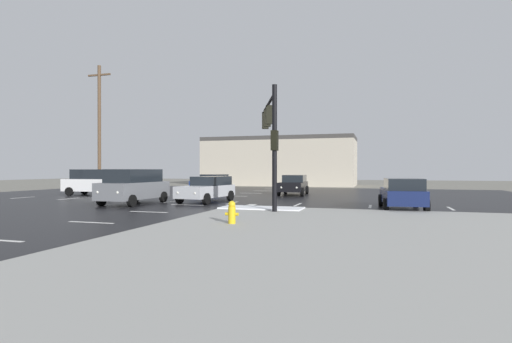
# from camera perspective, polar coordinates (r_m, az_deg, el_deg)

# --- Properties ---
(ground_plane) EXTENTS (120.00, 120.00, 0.00)m
(ground_plane) POSITION_cam_1_polar(r_m,az_deg,el_deg) (25.16, -7.67, -4.36)
(ground_plane) COLOR slate
(road_asphalt) EXTENTS (44.00, 44.00, 0.02)m
(road_asphalt) POSITION_cam_1_polar(r_m,az_deg,el_deg) (25.16, -7.67, -4.34)
(road_asphalt) COLOR black
(road_asphalt) RESTS_ON ground_plane
(sidewalk_corner) EXTENTS (18.00, 18.00, 0.14)m
(sidewalk_corner) POSITION_cam_1_polar(r_m,az_deg,el_deg) (11.09, 25.14, -9.91)
(sidewalk_corner) COLOR #9E9E99
(sidewalk_corner) RESTS_ON ground_plane
(snow_strip_curbside) EXTENTS (4.00, 1.60, 0.06)m
(snow_strip_curbside) POSITION_cam_1_polar(r_m,az_deg,el_deg) (19.66, 0.79, -5.16)
(snow_strip_curbside) COLOR white
(snow_strip_curbside) RESTS_ON sidewalk_corner
(lane_markings) EXTENTS (36.15, 36.15, 0.01)m
(lane_markings) POSITION_cam_1_polar(r_m,az_deg,el_deg) (23.41, -6.39, -4.65)
(lane_markings) COLOR silver
(lane_markings) RESTS_ON road_asphalt
(traffic_signal_mast) EXTENTS (2.09, 5.24, 5.72)m
(traffic_signal_mast) POSITION_cam_1_polar(r_m,az_deg,el_deg) (20.09, 2.07, 6.20)
(traffic_signal_mast) COLOR black
(traffic_signal_mast) RESTS_ON sidewalk_corner
(fire_hydrant) EXTENTS (0.48, 0.26, 0.79)m
(fire_hydrant) POSITION_cam_1_polar(r_m,az_deg,el_deg) (14.20, -3.43, -5.75)
(fire_hydrant) COLOR gold
(fire_hydrant) RESTS_ON sidewalk_corner
(strip_building_background) EXTENTS (19.25, 8.00, 6.21)m
(strip_building_background) POSITION_cam_1_polar(r_m,az_deg,el_deg) (52.88, 3.41, 1.42)
(strip_building_background) COLOR #BCB29E
(strip_building_background) RESTS_ON ground_plane
(suv_white) EXTENTS (4.98, 2.56, 2.03)m
(suv_white) POSITION_cam_1_polar(r_m,az_deg,el_deg) (34.16, -21.68, -1.33)
(suv_white) COLOR white
(suv_white) RESTS_ON road_asphalt
(sedan_silver) EXTENTS (2.40, 4.67, 1.58)m
(sedan_silver) POSITION_cam_1_polar(r_m,az_deg,el_deg) (25.27, -6.86, -2.40)
(sedan_silver) COLOR #B7BABF
(sedan_silver) RESTS_ON road_asphalt
(sedan_navy) EXTENTS (2.28, 4.63, 1.58)m
(sedan_navy) POSITION_cam_1_polar(r_m,az_deg,el_deg) (21.43, 19.95, -2.89)
(sedan_navy) COLOR #141E47
(sedan_navy) RESTS_ON road_asphalt
(sedan_blue) EXTENTS (2.43, 4.68, 1.58)m
(sedan_blue) POSITION_cam_1_polar(r_m,az_deg,el_deg) (37.07, -6.26, -1.56)
(sedan_blue) COLOR navy
(sedan_blue) RESTS_ON road_asphalt
(suv_grey) EXTENTS (2.21, 4.86, 2.03)m
(suv_grey) POSITION_cam_1_polar(r_m,az_deg,el_deg) (24.61, -16.84, -1.93)
(suv_grey) COLOR slate
(suv_grey) RESTS_ON road_asphalt
(sedan_black) EXTENTS (2.22, 4.61, 1.58)m
(sedan_black) POSITION_cam_1_polar(r_m,az_deg,el_deg) (32.44, 5.35, -1.82)
(sedan_black) COLOR black
(sedan_black) RESTS_ON road_asphalt
(utility_pole_far) EXTENTS (2.20, 0.28, 10.91)m
(utility_pole_far) POSITION_cam_1_polar(r_m,az_deg,el_deg) (37.09, -21.25, 5.89)
(utility_pole_far) COLOR brown
(utility_pole_far) RESTS_ON ground_plane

